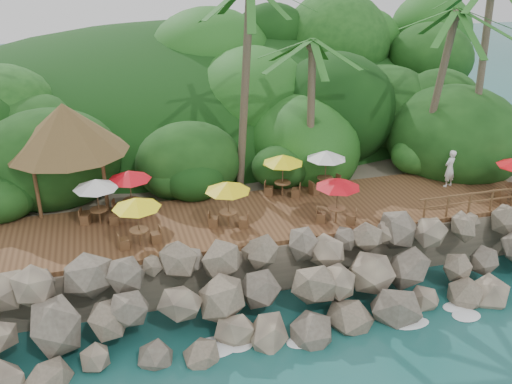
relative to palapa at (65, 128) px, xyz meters
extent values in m
plane|color=#19514F|center=(7.59, -9.65, -5.79)|extent=(140.00, 140.00, 0.00)
cube|color=gray|center=(7.59, 6.35, -4.74)|extent=(32.00, 25.20, 2.10)
ellipsoid|color=#143811|center=(7.59, 13.85, -5.79)|extent=(44.80, 28.00, 15.40)
cube|color=brown|center=(7.59, -3.65, -3.59)|extent=(26.00, 5.00, 0.20)
ellipsoid|color=white|center=(1.59, -9.35, -5.76)|extent=(1.20, 0.80, 0.06)
ellipsoid|color=white|center=(4.59, -9.35, -5.76)|extent=(1.20, 0.80, 0.06)
ellipsoid|color=white|center=(7.59, -9.35, -5.76)|extent=(1.20, 0.80, 0.06)
ellipsoid|color=white|center=(10.59, -9.35, -5.76)|extent=(1.20, 0.80, 0.06)
ellipsoid|color=white|center=(13.59, -9.35, -5.76)|extent=(1.20, 0.80, 0.06)
ellipsoid|color=white|center=(16.59, -9.35, -5.76)|extent=(1.20, 0.80, 0.06)
cylinder|color=brown|center=(7.92, -0.62, 1.21)|extent=(0.78, 1.35, 9.39)
cylinder|color=brown|center=(11.15, -0.60, -0.08)|extent=(0.67, 0.64, 6.83)
ellipsoid|color=#23601E|center=(11.15, -0.60, 3.33)|extent=(6.00, 6.00, 2.40)
cylinder|color=brown|center=(19.86, -1.06, 1.19)|extent=(0.65, 1.23, 9.36)
cylinder|color=brown|center=(17.37, -1.29, 0.57)|extent=(0.70, 1.45, 8.10)
ellipsoid|color=#23601E|center=(17.37, -1.29, 4.63)|extent=(6.00, 6.00, 2.40)
cylinder|color=brown|center=(-1.40, -1.40, -2.29)|extent=(0.16, 0.16, 2.40)
cylinder|color=brown|center=(1.40, -1.40, -2.29)|extent=(0.16, 0.16, 2.40)
cylinder|color=brown|center=(-1.40, 1.40, -2.29)|extent=(0.16, 0.16, 2.40)
cylinder|color=brown|center=(1.40, 1.40, -2.29)|extent=(0.16, 0.16, 2.40)
cone|color=brown|center=(0.00, 0.00, 0.01)|extent=(5.35, 5.35, 2.20)
cylinder|color=brown|center=(2.50, -4.99, -3.16)|extent=(0.07, 0.07, 0.67)
cylinder|color=brown|center=(2.50, -4.99, -2.82)|extent=(0.76, 0.76, 0.05)
cylinder|color=brown|center=(2.50, -4.99, -2.50)|extent=(0.05, 0.05, 1.98)
cone|color=yellow|center=(2.50, -4.99, -1.64)|extent=(1.89, 1.89, 0.41)
cube|color=brown|center=(1.87, -5.07, -3.28)|extent=(0.42, 0.42, 0.41)
cube|color=brown|center=(3.12, -4.91, -3.28)|extent=(0.42, 0.42, 0.41)
cylinder|color=brown|center=(1.05, -2.68, -3.16)|extent=(0.07, 0.07, 0.67)
cylinder|color=brown|center=(1.05, -2.68, -2.82)|extent=(0.76, 0.76, 0.05)
cylinder|color=brown|center=(1.05, -2.68, -2.50)|extent=(0.05, 0.05, 1.98)
cone|color=white|center=(1.05, -2.68, -1.64)|extent=(1.89, 1.89, 0.41)
cube|color=brown|center=(0.45, -2.48, -3.28)|extent=(0.48, 0.48, 0.41)
cube|color=brown|center=(1.65, -2.88, -3.28)|extent=(0.48, 0.48, 0.41)
cylinder|color=brown|center=(10.66, -5.25, -3.16)|extent=(0.07, 0.07, 0.67)
cylinder|color=brown|center=(10.66, -5.25, -2.82)|extent=(0.76, 0.76, 0.05)
cylinder|color=brown|center=(10.66, -5.25, -2.50)|extent=(0.05, 0.05, 1.98)
cone|color=red|center=(10.66, -5.25, -1.64)|extent=(1.89, 1.89, 0.41)
cube|color=brown|center=(10.08, -4.99, -3.28)|extent=(0.50, 0.50, 0.41)
cube|color=brown|center=(11.23, -5.50, -3.28)|extent=(0.50, 0.50, 0.41)
cylinder|color=brown|center=(2.43, -2.10, -3.16)|extent=(0.07, 0.07, 0.67)
cylinder|color=brown|center=(2.43, -2.10, -2.82)|extent=(0.76, 0.76, 0.05)
cylinder|color=brown|center=(2.43, -2.10, -2.50)|extent=(0.05, 0.05, 1.98)
cone|color=red|center=(2.43, -2.10, -1.64)|extent=(1.89, 1.89, 0.41)
cube|color=brown|center=(1.83, -1.92, -3.28)|extent=(0.47, 0.47, 0.41)
cube|color=brown|center=(3.03, -2.29, -3.28)|extent=(0.47, 0.47, 0.41)
cylinder|color=brown|center=(19.39, -5.25, -3.16)|extent=(0.07, 0.07, 0.67)
cube|color=brown|center=(18.77, -5.28, -3.28)|extent=(0.40, 0.40, 0.41)
cylinder|color=brown|center=(6.20, -4.39, -3.16)|extent=(0.07, 0.07, 0.67)
cylinder|color=brown|center=(6.20, -4.39, -2.82)|extent=(0.76, 0.76, 0.05)
cylinder|color=brown|center=(6.20, -4.39, -2.50)|extent=(0.05, 0.05, 1.98)
cone|color=yellow|center=(6.20, -4.39, -1.64)|extent=(1.89, 1.89, 0.41)
cube|color=brown|center=(5.60, -4.20, -3.28)|extent=(0.48, 0.48, 0.41)
cube|color=brown|center=(6.80, -4.58, -3.28)|extent=(0.48, 0.48, 0.41)
cylinder|color=brown|center=(9.32, -2.05, -3.16)|extent=(0.07, 0.07, 0.67)
cylinder|color=brown|center=(9.32, -2.05, -2.82)|extent=(0.76, 0.76, 0.05)
cylinder|color=brown|center=(9.32, -2.05, -2.50)|extent=(0.05, 0.05, 1.98)
cone|color=yellow|center=(9.32, -2.05, -1.64)|extent=(1.89, 1.89, 0.41)
cube|color=brown|center=(8.75, -1.78, -3.28)|extent=(0.50, 0.50, 0.41)
cube|color=brown|center=(9.89, -2.31, -3.28)|extent=(0.50, 0.50, 0.41)
cylinder|color=brown|center=(11.43, -2.05, -3.16)|extent=(0.07, 0.07, 0.67)
cylinder|color=brown|center=(11.43, -2.05, -2.82)|extent=(0.76, 0.76, 0.05)
cylinder|color=brown|center=(11.43, -2.05, -2.50)|extent=(0.05, 0.05, 1.98)
cone|color=white|center=(11.43, -2.05, -1.64)|extent=(1.89, 1.89, 0.41)
cube|color=brown|center=(10.83, -2.24, -3.28)|extent=(0.48, 0.48, 0.41)
cube|color=brown|center=(12.04, -1.86, -3.28)|extent=(0.48, 0.48, 0.41)
cylinder|color=brown|center=(14.40, -6.00, -2.99)|extent=(0.10, 0.10, 1.00)
cylinder|color=brown|center=(15.50, -6.00, -2.99)|extent=(0.10, 0.10, 1.00)
cylinder|color=brown|center=(16.60, -6.00, -2.99)|extent=(0.10, 0.10, 1.00)
cylinder|color=brown|center=(17.70, -6.00, -2.99)|extent=(0.10, 0.10, 1.00)
cube|color=brown|center=(17.70, -6.00, -2.54)|extent=(7.20, 0.06, 0.06)
cube|color=brown|center=(17.70, -6.00, -2.94)|extent=(7.20, 0.06, 0.06)
imported|color=white|center=(17.39, -3.13, -2.56)|extent=(0.79, 0.65, 1.85)
camera|label=1|loc=(1.62, -25.07, 7.61)|focal=40.03mm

